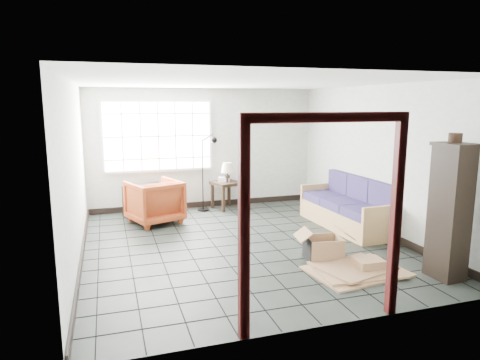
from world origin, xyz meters
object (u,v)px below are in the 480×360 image
object	(u,v)px
side_table	(226,186)
tall_shelf	(450,211)
armchair	(154,199)
futon_sofa	(350,209)

from	to	relation	value
side_table	tall_shelf	size ratio (longest dim) A/B	0.39
tall_shelf	armchair	bearing A→B (deg)	128.99
futon_sofa	armchair	world-z (taller)	futon_sofa
armchair	tall_shelf	xyz separation A→B (m)	(3.37, -3.83, 0.45)
futon_sofa	armchair	bearing A→B (deg)	155.63
futon_sofa	tall_shelf	xyz separation A→B (m)	(-0.07, -2.46, 0.57)
side_table	tall_shelf	distance (m)	4.84
futon_sofa	tall_shelf	bearing A→B (deg)	-94.26
armchair	tall_shelf	size ratio (longest dim) A/B	0.51
futon_sofa	tall_shelf	size ratio (longest dim) A/B	1.20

